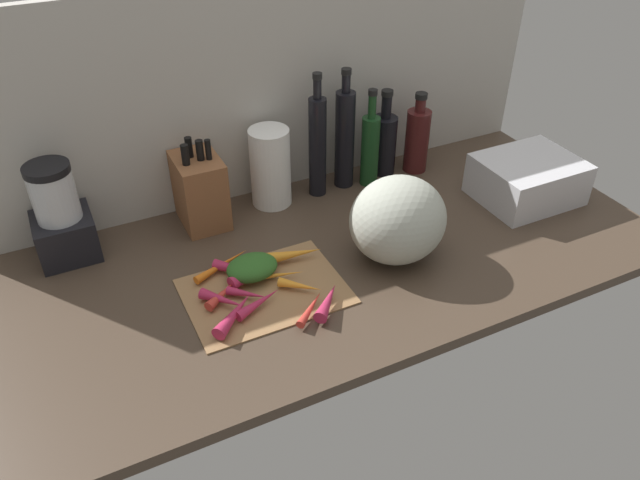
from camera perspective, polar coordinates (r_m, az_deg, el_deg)
The scene contains 27 objects.
ground_plane at distance 161.23cm, azimuth 1.34°, elevation -1.50°, with size 170.00×80.00×3.00cm, color #47382B.
wall_back at distance 176.08cm, azimuth -4.43°, elevation 13.65°, with size 170.00×3.00×60.00cm, color #BCB7AD.
cutting_board at distance 148.15cm, azimuth -5.11°, elevation -4.68°, with size 37.45×27.29×0.80cm, color #997047.
carrot_0 at distance 154.79cm, azimuth -9.03°, elevation -2.28°, with size 2.11×2.11×16.45cm, color orange.
carrot_1 at distance 145.33cm, azimuth -6.69°, elevation -4.97°, with size 2.22×2.22×10.11cm, color #B2264C.
carrot_2 at distance 151.95cm, azimuth -7.36°, elevation -2.76°, with size 2.85×2.85×13.96cm, color #B2264C.
carrot_3 at distance 146.57cm, azimuth -1.86°, elevation -4.25°, with size 2.33×2.33×10.57cm, color orange.
carrot_4 at distance 140.87cm, azimuth -0.87°, elevation -6.30°, with size 2.05×2.05×11.98cm, color red.
carrot_5 at distance 142.43cm, azimuth -5.69°, elevation -5.79°, with size 2.63×2.63×12.73cm, color #B2264C.
carrot_6 at distance 146.00cm, azimuth -8.99°, elevation -4.92°, with size 2.46×2.46×10.62cm, color red.
carrot_7 at distance 141.80cm, azimuth 0.73°, elevation -5.65°, with size 3.19×3.19×12.08cm, color #B2264C.
carrot_8 at distance 149.97cm, azimuth -4.63°, elevation -3.33°, with size 2.11×2.11×16.59cm, color orange.
carrot_9 at distance 144.14cm, azimuth -8.95°, elevation -5.48°, with size 2.76×2.76×11.55cm, color #B2264C.
carrot_10 at distance 139.76cm, azimuth -7.92°, elevation -6.78°, with size 3.33×3.33×14.04cm, color #B2264C.
carrot_11 at distance 151.11cm, azimuth -5.79°, elevation -2.75°, with size 3.37×3.37×15.87cm, color #B2264C.
carrot_12 at distance 155.37cm, azimuth -2.60°, elevation -1.34°, with size 3.38×3.38×15.15cm, color orange.
carrot_greens_pile at distance 150.36cm, azimuth -6.29°, elevation -2.54°, with size 12.66×9.74×5.36cm, color #2D6023.
winter_squash at distance 153.55cm, azimuth 7.19°, elevation 1.84°, with size 24.62×22.43×22.25cm, color #B2B7A8.
knife_block at distance 169.46cm, azimuth -11.01°, elevation 4.55°, with size 11.66×15.94×25.06cm.
blender_appliance at distance 165.85cm, azimuth -22.81°, elevation 1.86°, with size 14.30×14.30×26.01cm.
paper_towel_roll at distance 174.86cm, azimuth -4.60°, elevation 6.70°, with size 11.36×11.36×22.83cm, color white.
bottle_0 at distance 176.83cm, azimuth -0.24°, elevation 8.76°, with size 5.09×5.09×36.79cm.
bottle_1 at distance 181.60cm, azimuth 2.29°, elevation 9.41°, with size 5.77×5.77×36.09cm.
bottle_2 at distance 184.25cm, azimuth 4.63°, elevation 8.45°, with size 5.38×5.38×29.91cm.
bottle_3 at distance 191.69cm, azimuth 5.93°, elevation 8.97°, with size 7.58×7.58×26.78cm.
bottle_4 at distance 194.16cm, azimuth 8.94°, elevation 9.20°, with size 7.41×7.41×25.28cm.
dish_rack at distance 188.78cm, azimuth 18.58°, elevation 5.34°, with size 27.70×22.88×12.26cm, color silver.
Camera 1 is at (-59.87, -113.13, 96.54)cm, focal length 34.68 mm.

